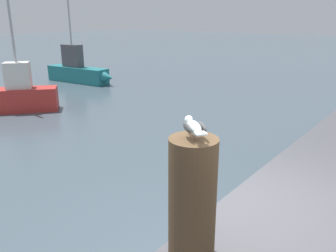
% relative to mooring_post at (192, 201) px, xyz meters
% --- Properties ---
extents(mooring_post, '(0.39, 0.39, 1.07)m').
position_rel_mooring_post_xyz_m(mooring_post, '(0.00, 0.00, 0.00)').
color(mooring_post, '#4C3823').
rests_on(mooring_post, harbor_quay).
extents(seagull, '(0.28, 0.34, 0.14)m').
position_rel_mooring_post_xyz_m(seagull, '(0.00, 0.01, 0.62)').
color(seagull, tan).
rests_on(seagull, mooring_post).
extents(boat_teal, '(1.18, 4.05, 4.59)m').
position_rel_mooring_post_xyz_m(boat_teal, '(8.48, 12.55, -1.16)').
color(boat_teal, '#1E7075').
rests_on(boat_teal, ground_plane).
extents(boat_red, '(3.32, 2.90, 4.00)m').
position_rel_mooring_post_xyz_m(boat_red, '(3.41, 10.11, -1.19)').
color(boat_red, '#B72D28').
rests_on(boat_red, ground_plane).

